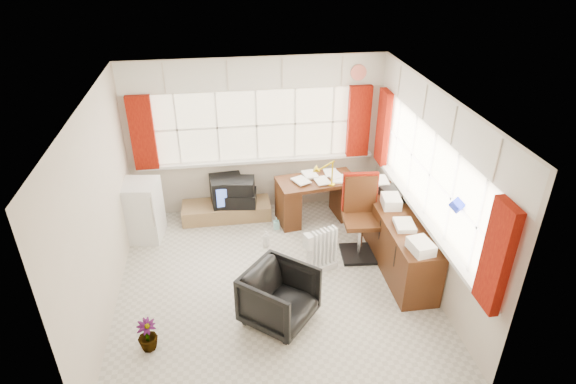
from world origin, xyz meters
The scene contains 20 objects.
ground centered at (0.00, 0.00, 0.00)m, with size 4.00×4.00×0.00m, color beige.
room_walls centered at (0.00, 0.00, 1.50)m, with size 4.00×4.00×4.00m.
window_back centered at (0.00, 1.94, 0.95)m, with size 3.70×0.12×3.60m.
window_right centered at (1.94, 0.00, 0.95)m, with size 0.12×3.70×3.60m.
curtains centered at (0.92, 0.93, 1.46)m, with size 3.83×3.83×1.15m.
overhead_cabinets centered at (0.98, 0.98, 2.25)m, with size 3.98×3.98×0.48m.
desk centered at (0.87, 1.48, 0.39)m, with size 1.29×0.77×0.74m.
desk_lamp centered at (1.05, 1.27, 1.00)m, with size 0.17×0.15×0.42m.
task_chair centered at (1.29, 0.54, 0.64)m, with size 0.54×0.57×1.20m.
office_chair centered at (-0.01, -0.69, 0.35)m, with size 0.74×0.76×0.69m, color black.
radiator centered at (0.69, 0.18, 0.26)m, with size 0.45×0.30×0.63m.
credenza centered at (1.73, 0.20, 0.39)m, with size 0.50×2.00×0.85m.
file_tray centered at (1.83, 0.68, 0.81)m, with size 0.30×0.38×0.13m, color black.
tv_bench centered at (-0.55, 1.72, 0.12)m, with size 1.40×0.50×0.25m, color olive.
crt_tv centered at (-0.53, 1.76, 0.47)m, with size 0.54×0.51×0.45m.
hifi_stack centered at (-0.38, 1.68, 0.46)m, with size 0.67×0.47×0.44m.
mini_fridge centered at (-1.79, 1.35, 0.46)m, with size 0.61×0.62×0.91m.
spray_bottle_a centered at (-0.01, 0.82, 0.13)m, with size 0.10×0.10×0.27m, color silver.
spray_bottle_b centered at (0.20, 1.27, 0.10)m, with size 0.09×0.09×0.19m, color #90D6CF.
flower_vase centered at (-1.51, -0.93, 0.19)m, with size 0.22×0.22×0.39m, color black.
Camera 1 is at (-0.54, -4.98, 4.15)m, focal length 30.00 mm.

